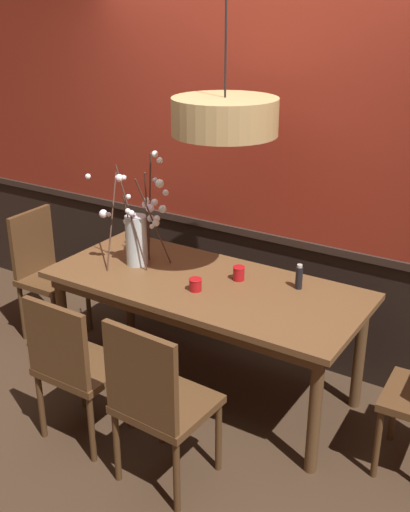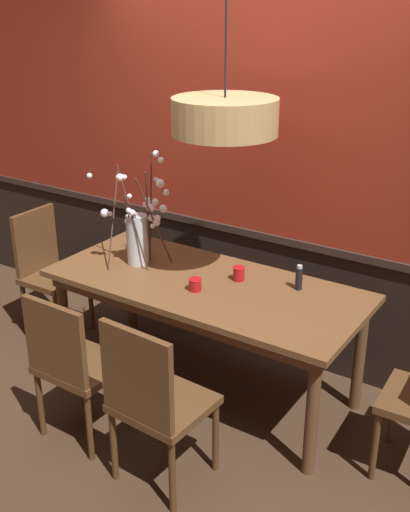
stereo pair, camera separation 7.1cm
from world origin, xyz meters
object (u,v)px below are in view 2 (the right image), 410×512
at_px(chair_near_side_right, 153,398).
at_px(pendant_lamp, 225,117).
at_px(chair_head_west_end, 47,267).
at_px(chair_far_side_left, 229,264).
at_px(candle_holder_nearer_edge, 195,284).
at_px(chair_near_side_left, 72,361).
at_px(dining_table, 205,294).
at_px(candle_holder_nearer_center, 239,273).
at_px(vase_with_blossoms, 138,234).
at_px(condiment_bottle, 299,278).

xyz_separation_m(chair_near_side_right, pendant_lamp, (-0.17, 0.93, 1.25)).
relative_size(chair_near_side_right, chair_head_west_end, 1.01).
distance_m(chair_far_side_left, chair_head_west_end, 1.37).
bearing_deg(chair_near_side_right, candle_holder_nearer_edge, 108.50).
bearing_deg(chair_near_side_right, chair_far_side_left, 108.98).
bearing_deg(chair_head_west_end, chair_near_side_left, -37.71).
relative_size(dining_table, candle_holder_nearer_center, 22.04).
relative_size(dining_table, chair_near_side_right, 2.04).
relative_size(chair_near_side_left, candle_holder_nearer_center, 10.22).
bearing_deg(vase_with_blossoms, candle_holder_nearer_edge, -13.70).
relative_size(chair_head_west_end, vase_with_blossoms, 1.28).
bearing_deg(vase_with_blossoms, chair_near_side_right, -48.16).
distance_m(chair_head_west_end, candle_holder_nearer_edge, 1.46).
bearing_deg(pendant_lamp, chair_near_side_left, -116.26).
relative_size(chair_far_side_left, candle_holder_nearer_center, 10.31).
xyz_separation_m(chair_near_side_left, chair_head_west_end, (-1.07, 0.83, 0.02)).
xyz_separation_m(dining_table, chair_near_side_left, (-0.35, -0.83, -0.17)).
height_order(chair_far_side_left, condiment_bottle, condiment_bottle).
bearing_deg(candle_holder_nearer_edge, chair_near_side_left, -117.45).
bearing_deg(chair_near_side_right, pendant_lamp, 100.39).
bearing_deg(pendant_lamp, chair_near_side_right, -79.61).
bearing_deg(chair_head_west_end, chair_far_side_left, 37.04).
distance_m(dining_table, chair_near_side_right, 0.92).
relative_size(vase_with_blossoms, condiment_bottle, 4.80).
bearing_deg(candle_holder_nearer_center, pendant_lamp, -131.27).
bearing_deg(chair_head_west_end, condiment_bottle, 6.70).
bearing_deg(chair_near_side_left, pendant_lamp, 63.74).
xyz_separation_m(dining_table, chair_far_side_left, (-0.32, 0.83, -0.17)).
bearing_deg(chair_far_side_left, chair_near_side_right, -71.02).
distance_m(chair_near_side_right, chair_near_side_left, 0.61).
bearing_deg(condiment_bottle, vase_with_blossoms, -167.66).
bearing_deg(chair_near_side_right, vase_with_blossoms, 131.84).
xyz_separation_m(chair_near_side_left, pendant_lamp, (0.44, 0.89, 1.27)).
relative_size(chair_near_side_right, chair_near_side_left, 1.06).
bearing_deg(dining_table, chair_near_side_left, -112.83).
bearing_deg(vase_with_blossoms, chair_head_west_end, 180.00).
bearing_deg(chair_far_side_left, candle_holder_nearer_edge, -70.65).
distance_m(chair_near_side_right, condiment_bottle, 1.17).
bearing_deg(pendant_lamp, candle_holder_nearer_edge, -111.74).
distance_m(chair_far_side_left, vase_with_blossoms, 0.97).
xyz_separation_m(chair_head_west_end, pendant_lamp, (1.51, 0.06, 1.25)).
xyz_separation_m(chair_near_side_left, condiment_bottle, (0.87, 1.05, 0.33)).
relative_size(candle_holder_nearer_center, condiment_bottle, 0.57).
height_order(chair_far_side_left, candle_holder_nearer_center, chair_far_side_left).
bearing_deg(chair_far_side_left, pendant_lamp, -61.61).
relative_size(candle_holder_nearer_edge, condiment_bottle, 0.51).
xyz_separation_m(vase_with_blossoms, candle_holder_nearer_center, (0.68, 0.14, -0.17)).
relative_size(condiment_bottle, pendant_lamp, 0.17).
relative_size(chair_head_west_end, candle_holder_nearer_center, 10.68).
relative_size(chair_near_side_right, pendant_lamp, 1.04).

